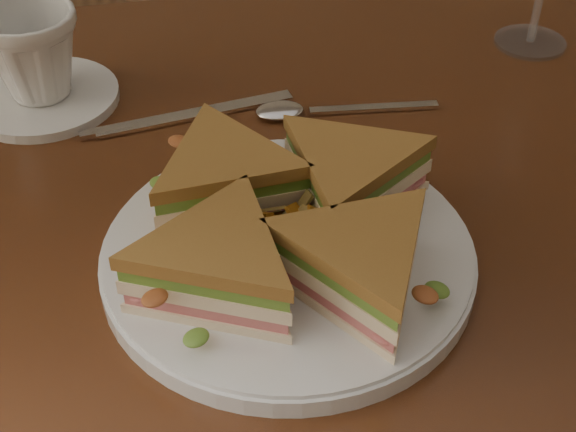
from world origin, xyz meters
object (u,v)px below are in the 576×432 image
(table, at_px, (261,271))
(saucer, at_px, (44,98))
(knife, at_px, (182,118))
(coffee_cup, at_px, (34,54))
(plate, at_px, (288,257))
(spoon, at_px, (303,111))
(sandwich_wedges, at_px, (288,221))

(table, relative_size, saucer, 7.90)
(knife, bearing_deg, saucer, 146.92)
(coffee_cup, bearing_deg, saucer, 0.00)
(plate, xyz_separation_m, spoon, (0.06, 0.21, -0.00))
(sandwich_wedges, relative_size, knife, 1.48)
(knife, relative_size, coffee_cup, 2.24)
(knife, height_order, saucer, saucer)
(table, distance_m, saucer, 0.29)
(saucer, height_order, coffee_cup, coffee_cup)
(table, bearing_deg, knife, 113.77)
(spoon, xyz_separation_m, saucer, (-0.25, 0.07, 0.00))
(sandwich_wedges, relative_size, saucer, 2.09)
(coffee_cup, bearing_deg, plate, -30.74)
(sandwich_wedges, distance_m, coffee_cup, 0.34)
(table, xyz_separation_m, coffee_cup, (-0.19, 0.19, 0.15))
(table, height_order, sandwich_wedges, sandwich_wedges)
(plate, relative_size, coffee_cup, 3.06)
(plate, xyz_separation_m, knife, (-0.06, 0.22, -0.01))
(plate, xyz_separation_m, saucer, (-0.20, 0.28, -0.00))
(knife, relative_size, saucer, 1.41)
(table, relative_size, spoon, 6.53)
(table, xyz_separation_m, knife, (-0.06, 0.13, 0.10))
(sandwich_wedges, relative_size, coffee_cup, 3.32)
(spoon, bearing_deg, knife, 178.74)
(coffee_cup, bearing_deg, knife, 0.41)
(knife, bearing_deg, spoon, -16.09)
(knife, bearing_deg, coffee_cup, 146.92)
(plate, xyz_separation_m, coffee_cup, (-0.20, 0.28, 0.05))
(sandwich_wedges, height_order, saucer, sandwich_wedges)
(table, bearing_deg, spoon, 60.40)
(table, distance_m, knife, 0.17)
(knife, distance_m, coffee_cup, 0.16)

